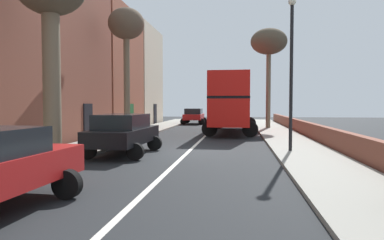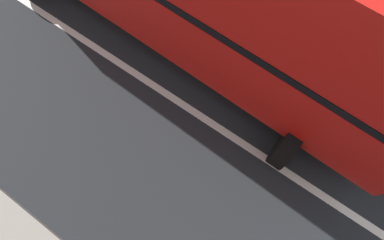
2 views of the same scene
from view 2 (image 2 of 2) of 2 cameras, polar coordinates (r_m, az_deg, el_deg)
The scene contains 0 objects.
Camera 2 is at (-1.83, 7.76, 6.06)m, focal length 27.27 mm.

